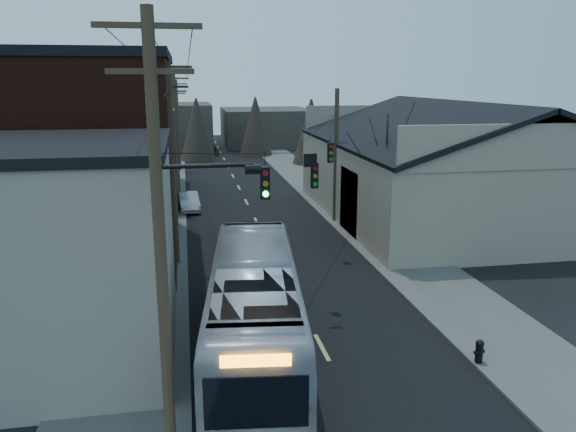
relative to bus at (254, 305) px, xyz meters
name	(u,v)px	position (x,y,z in m)	size (l,w,h in m)	color
road_surface	(249,208)	(2.30, 21.78, -1.67)	(9.00, 110.00, 0.02)	black
sidewalk_left	(157,211)	(-4.20, 21.78, -1.62)	(4.00, 110.00, 0.12)	#474744
sidewalk_right	(337,204)	(8.80, 21.78, -1.62)	(4.00, 110.00, 0.12)	#474744
building_clapboard	(43,257)	(-6.70, 0.78, 1.82)	(8.00, 8.00, 7.00)	gray
building_brick	(71,163)	(-7.70, 11.78, 3.32)	(10.00, 12.00, 10.00)	black
building_left_far	(119,152)	(-7.20, 27.78, 1.82)	(9.00, 14.00, 7.00)	#332E28
warehouse	(452,177)	(15.30, 16.78, 1.01)	(16.16, 20.60, 7.73)	gray
building_far_left	(172,127)	(-3.70, 56.78, 1.32)	(10.00, 12.00, 6.00)	#332E28
building_far_right	(266,127)	(9.30, 61.78, 0.82)	(12.00, 14.00, 5.00)	#332E28
bare_tree	(385,180)	(8.80, 11.78, 1.92)	(0.40, 0.40, 7.20)	black
utility_lines	(207,150)	(-0.81, 15.93, 3.27)	(11.24, 45.28, 10.50)	#382B1E
bus	(254,305)	(0.00, 0.00, 0.00)	(2.83, 12.09, 3.37)	#B5B8C1
parked_car	(189,202)	(-2.00, 21.86, -1.05)	(1.34, 3.84, 1.27)	#A0A3A7
fire_hydrant	(479,350)	(7.00, -2.33, -1.14)	(0.38, 0.27, 0.79)	black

